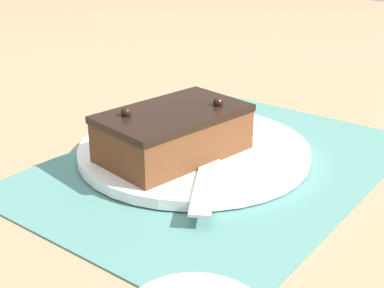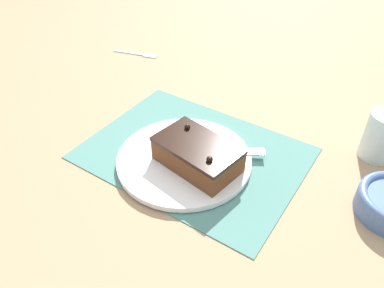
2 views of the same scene
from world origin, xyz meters
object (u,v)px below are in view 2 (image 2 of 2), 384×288
object	(u,v)px
serving_knife	(196,149)
dessert_fork	(139,54)
cake_plate	(183,159)
chocolate_cake	(198,154)
drinking_glass	(381,136)

from	to	relation	value
serving_knife	dessert_fork	size ratio (longest dim) A/B	1.33
serving_knife	cake_plate	bearing A→B (deg)	-50.80
chocolate_cake	dessert_fork	world-z (taller)	chocolate_cake
serving_knife	drinking_glass	distance (m)	0.39
drinking_glass	dessert_fork	distance (m)	0.75
drinking_glass	serving_knife	bearing A→B (deg)	34.05
cake_plate	chocolate_cake	size ratio (longest dim) A/B	1.54
cake_plate	dessert_fork	xyz separation A→B (m)	(0.41, -0.35, -0.01)
dessert_fork	cake_plate	bearing A→B (deg)	34.41
chocolate_cake	serving_knife	world-z (taller)	chocolate_cake
cake_plate	dessert_fork	world-z (taller)	cake_plate
cake_plate	drinking_glass	xyz separation A→B (m)	(-0.33, -0.25, 0.04)
cake_plate	drinking_glass	distance (m)	0.42
chocolate_cake	dessert_fork	xyz separation A→B (m)	(0.45, -0.35, -0.04)
cake_plate	drinking_glass	size ratio (longest dim) A/B	2.67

